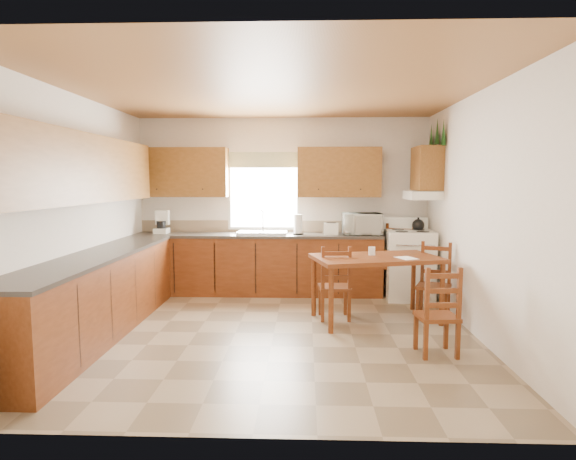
{
  "coord_description": "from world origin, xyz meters",
  "views": [
    {
      "loc": [
        0.35,
        -5.31,
        1.72
      ],
      "look_at": [
        0.15,
        0.3,
        1.15
      ],
      "focal_mm": 30.0,
      "sensor_mm": 36.0,
      "label": 1
    }
  ],
  "objects_px": {
    "stove": "(409,265)",
    "dining_table": "(376,289)",
    "microwave": "(362,224)",
    "chair_far_right": "(434,281)",
    "chair_far_left": "(397,261)",
    "chair_near_right": "(437,310)",
    "chair_near_left": "(334,282)"
  },
  "relations": [
    {
      "from": "stove",
      "to": "dining_table",
      "type": "distance_m",
      "value": 1.34
    },
    {
      "from": "microwave",
      "to": "chair_far_right",
      "type": "relative_size",
      "value": 0.57
    },
    {
      "from": "dining_table",
      "to": "chair_far_left",
      "type": "distance_m",
      "value": 1.34
    },
    {
      "from": "chair_near_right",
      "to": "chair_far_right",
      "type": "relative_size",
      "value": 0.95
    },
    {
      "from": "dining_table",
      "to": "chair_near_right",
      "type": "xyz_separation_m",
      "value": [
        0.44,
        -1.15,
        0.05
      ]
    },
    {
      "from": "dining_table",
      "to": "chair_far_right",
      "type": "bearing_deg",
      "value": -3.99
    },
    {
      "from": "microwave",
      "to": "chair_near_left",
      "type": "bearing_deg",
      "value": -111.44
    },
    {
      "from": "microwave",
      "to": "chair_far_left",
      "type": "relative_size",
      "value": 0.5
    },
    {
      "from": "stove",
      "to": "chair_near_left",
      "type": "distance_m",
      "value": 1.59
    },
    {
      "from": "microwave",
      "to": "chair_near_right",
      "type": "distance_m",
      "value": 2.67
    },
    {
      "from": "microwave",
      "to": "stove",
      "type": "bearing_deg",
      "value": -20.89
    },
    {
      "from": "microwave",
      "to": "chair_near_right",
      "type": "bearing_deg",
      "value": -81.17
    },
    {
      "from": "chair_far_right",
      "to": "chair_far_left",
      "type": "bearing_deg",
      "value": 124.48
    },
    {
      "from": "dining_table",
      "to": "chair_near_right",
      "type": "relative_size",
      "value": 1.68
    },
    {
      "from": "stove",
      "to": "chair_near_left",
      "type": "height_order",
      "value": "stove"
    },
    {
      "from": "microwave",
      "to": "chair_far_left",
      "type": "height_order",
      "value": "microwave"
    },
    {
      "from": "stove",
      "to": "microwave",
      "type": "bearing_deg",
      "value": 163.46
    },
    {
      "from": "stove",
      "to": "chair_far_right",
      "type": "bearing_deg",
      "value": -81.83
    },
    {
      "from": "stove",
      "to": "chair_near_left",
      "type": "relative_size",
      "value": 1.07
    },
    {
      "from": "microwave",
      "to": "chair_far_left",
      "type": "bearing_deg",
      "value": -19.07
    },
    {
      "from": "stove",
      "to": "microwave",
      "type": "distance_m",
      "value": 0.92
    },
    {
      "from": "chair_near_left",
      "to": "stove",
      "type": "bearing_deg",
      "value": -140.8
    },
    {
      "from": "chair_far_left",
      "to": "dining_table",
      "type": "bearing_deg",
      "value": -90.77
    },
    {
      "from": "chair_near_left",
      "to": "chair_far_left",
      "type": "relative_size",
      "value": 0.86
    },
    {
      "from": "stove",
      "to": "dining_table",
      "type": "height_order",
      "value": "stove"
    },
    {
      "from": "chair_near_left",
      "to": "chair_far_right",
      "type": "distance_m",
      "value": 1.25
    },
    {
      "from": "stove",
      "to": "dining_table",
      "type": "xyz_separation_m",
      "value": [
        -0.66,
        -1.16,
        -0.09
      ]
    },
    {
      "from": "chair_far_right",
      "to": "microwave",
      "type": "bearing_deg",
      "value": 142.75
    },
    {
      "from": "dining_table",
      "to": "chair_far_right",
      "type": "distance_m",
      "value": 0.76
    },
    {
      "from": "chair_near_right",
      "to": "stove",
      "type": "bearing_deg",
      "value": -100.69
    },
    {
      "from": "chair_near_right",
      "to": "chair_far_right",
      "type": "bearing_deg",
      "value": -108.74
    },
    {
      "from": "dining_table",
      "to": "chair_near_left",
      "type": "xyz_separation_m",
      "value": [
        -0.5,
        0.07,
        0.06
      ]
    }
  ]
}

